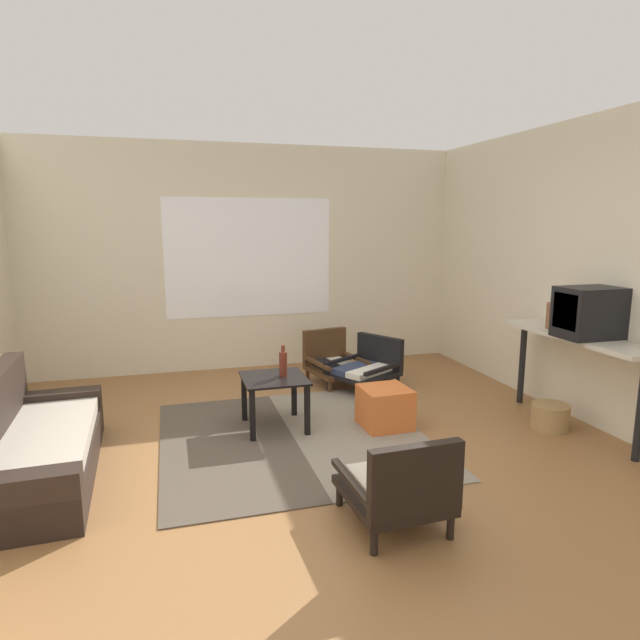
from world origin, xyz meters
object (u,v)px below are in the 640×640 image
(clay_vase, at_px, (558,314))
(wicker_basket, at_px, (550,417))
(couch, at_px, (30,448))
(armchair_by_window, at_px, (332,361))
(ottoman_orange, at_px, (385,408))
(coffee_table, at_px, (274,388))
(console_shelf, at_px, (576,346))
(armchair_corner, at_px, (368,366))
(crt_television, at_px, (591,312))
(glass_bottle, at_px, (283,363))
(armchair_striped_foreground, at_px, (399,487))

(clay_vase, height_order, wicker_basket, clay_vase)
(couch, bearing_deg, armchair_by_window, 31.55)
(armchair_by_window, height_order, ottoman_orange, armchair_by_window)
(coffee_table, bearing_deg, console_shelf, -15.65)
(coffee_table, distance_m, armchair_corner, 1.48)
(ottoman_orange, height_order, crt_television, crt_television)
(ottoman_orange, xyz_separation_m, clay_vase, (1.57, -0.20, 0.79))
(couch, xyz_separation_m, crt_television, (4.32, -0.36, 0.82))
(wicker_basket, bearing_deg, armchair_by_window, 126.79)
(coffee_table, relative_size, wicker_basket, 1.77)
(crt_television, bearing_deg, console_shelf, 88.63)
(armchair_by_window, height_order, clay_vase, clay_vase)
(glass_bottle, bearing_deg, armchair_corner, 37.18)
(ottoman_orange, bearing_deg, couch, -175.37)
(armchair_striped_foreground, height_order, clay_vase, clay_vase)
(armchair_corner, bearing_deg, wicker_basket, -54.13)
(crt_television, relative_size, glass_bottle, 1.91)
(couch, distance_m, console_shelf, 4.36)
(armchair_by_window, bearing_deg, armchair_corner, -49.34)
(clay_vase, bearing_deg, ottoman_orange, 172.64)
(armchair_striped_foreground, xyz_separation_m, wicker_basket, (1.92, 1.07, -0.15))
(glass_bottle, relative_size, wicker_basket, 0.86)
(couch, distance_m, crt_television, 4.42)
(armchair_by_window, height_order, wicker_basket, armchair_by_window)
(crt_television, xyz_separation_m, glass_bottle, (-2.41, 0.85, -0.47))
(coffee_table, height_order, wicker_basket, coffee_table)
(couch, relative_size, wicker_basket, 5.64)
(clay_vase, distance_m, wicker_basket, 0.91)
(armchair_by_window, height_order, console_shelf, console_shelf)
(ottoman_orange, xyz_separation_m, glass_bottle, (-0.85, 0.26, 0.40))
(clay_vase, relative_size, wicker_basket, 1.09)
(coffee_table, distance_m, glass_bottle, 0.23)
(ottoman_orange, bearing_deg, armchair_striped_foreground, -109.85)
(armchair_by_window, distance_m, armchair_corner, 0.45)
(crt_television, bearing_deg, couch, 175.19)
(glass_bottle, bearing_deg, crt_television, -19.38)
(couch, relative_size, armchair_by_window, 2.51)
(couch, bearing_deg, armchair_corner, 23.76)
(armchair_striped_foreground, xyz_separation_m, ottoman_orange, (0.54, 1.51, -0.08))
(ottoman_orange, distance_m, clay_vase, 1.77)
(console_shelf, relative_size, glass_bottle, 5.52)
(armchair_corner, height_order, crt_television, crt_television)
(armchair_by_window, bearing_deg, couch, -148.45)
(armchair_by_window, bearing_deg, clay_vase, -46.03)
(armchair_striped_foreground, height_order, crt_television, crt_television)
(console_shelf, distance_m, glass_bottle, 2.53)
(couch, xyz_separation_m, armchair_corner, (3.03, 1.33, 0.02))
(armchair_by_window, xyz_separation_m, clay_vase, (1.60, -1.66, 0.73))
(clay_vase, distance_m, glass_bottle, 2.49)
(armchair_corner, xyz_separation_m, crt_television, (1.30, -1.70, 0.80))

